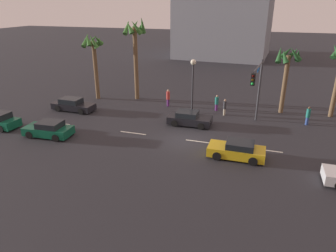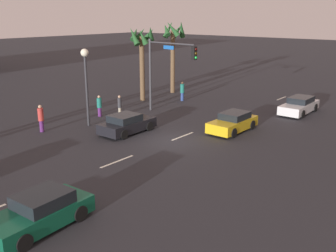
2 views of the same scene
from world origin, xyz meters
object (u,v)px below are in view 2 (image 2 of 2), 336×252
object	(u,v)px
car_3	(299,106)
palm_tree_3	(142,45)
pedestrian_0	(120,105)
traffic_signal	(165,64)
car_4	(233,122)
pedestrian_3	(41,118)
palm_tree_2	(173,40)
car_5	(127,124)
streetlamp	(86,72)
pedestrian_2	(99,105)
car_1	(40,212)
pedestrian_1	(182,91)

from	to	relation	value
car_3	palm_tree_3	xyz separation A→B (m)	(-4.53, 13.17, 4.46)
pedestrian_0	traffic_signal	bearing A→B (deg)	-36.88
car_4	traffic_signal	size ratio (longest dim) A/B	0.70
pedestrian_3	palm_tree_2	size ratio (longest dim) A/B	0.26
car_4	pedestrian_3	distance (m)	13.14
car_5	pedestrian_3	xyz separation A→B (m)	(-3.56, 4.67, 0.38)
palm_tree_3	streetlamp	bearing A→B (deg)	-162.05
pedestrian_3	palm_tree_3	xyz separation A→B (m)	(11.85, 1.56, 4.08)
streetlamp	pedestrian_2	distance (m)	4.08
car_1	pedestrian_0	size ratio (longest dim) A/B	2.45
streetlamp	pedestrian_0	bearing A→B (deg)	3.65
car_5	traffic_signal	xyz separation A→B (m)	(5.71, 1.36, 3.41)
palm_tree_2	palm_tree_3	size ratio (longest dim) A/B	1.05
car_5	pedestrian_0	distance (m)	4.53
car_1	traffic_signal	bearing A→B (deg)	24.70
traffic_signal	streetlamp	xyz separation A→B (m)	(-6.27, 2.00, -0.11)
car_1	pedestrian_2	bearing A→B (deg)	41.38
car_1	palm_tree_2	size ratio (longest dim) A/B	0.57
palm_tree_3	car_3	bearing A→B (deg)	-71.01
car_4	pedestrian_3	xyz separation A→B (m)	(-8.49, 10.03, 0.38)
pedestrian_0	streetlamp	bearing A→B (deg)	-176.35
car_1	traffic_signal	size ratio (longest dim) A/B	0.70
streetlamp	car_5	bearing A→B (deg)	-80.67
car_1	car_4	world-z (taller)	car_1
streetlamp	pedestrian_3	distance (m)	4.39
car_5	pedestrian_2	xyz separation A→B (m)	(1.75, 4.81, 0.27)
car_5	pedestrian_1	size ratio (longest dim) A/B	2.25
car_3	palm_tree_2	xyz separation A→B (m)	(0.23, 13.36, 4.65)
car_5	pedestrian_0	bearing A→B (deg)	52.33
car_4	car_5	bearing A→B (deg)	132.56
car_4	pedestrian_0	bearing A→B (deg)	103.60
car_3	streetlamp	xyz separation A→B (m)	(-13.38, 10.31, 3.30)
car_1	pedestrian_2	distance (m)	16.68
car_1	car_5	xyz separation A→B (m)	(10.76, 6.22, -0.01)
streetlamp	palm_tree_3	distance (m)	9.37
car_3	palm_tree_2	distance (m)	14.15
pedestrian_0	pedestrian_1	distance (m)	7.73
pedestrian_0	car_1	bearing A→B (deg)	-144.09
streetlamp	pedestrian_0	world-z (taller)	streetlamp
car_1	car_4	bearing A→B (deg)	3.12
car_3	pedestrian_2	xyz separation A→B (m)	(-11.07, 11.75, 0.26)
car_3	streetlamp	size ratio (longest dim) A/B	0.84
car_3	palm_tree_3	world-z (taller)	palm_tree_3
pedestrian_3	palm_tree_3	size ratio (longest dim) A/B	0.27
car_1	car_3	distance (m)	23.59
palm_tree_2	palm_tree_3	xyz separation A→B (m)	(-4.77, -0.19, -0.19)
car_1	pedestrian_2	world-z (taller)	pedestrian_2
car_4	streetlamp	distance (m)	10.82
car_1	streetlamp	distance (m)	14.38
streetlamp	pedestrian_2	size ratio (longest dim) A/B	3.28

